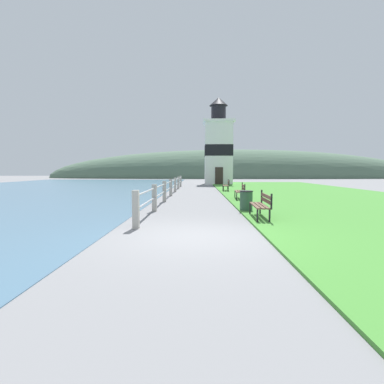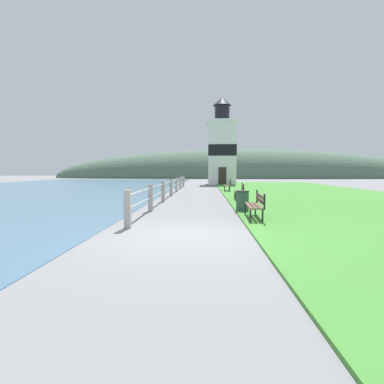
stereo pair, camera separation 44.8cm
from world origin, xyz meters
The scene contains 9 objects.
ground_plane centered at (0.00, 0.00, 0.00)m, with size 160.00×160.00×0.00m, color slate.
grass_verge centered at (7.75, 13.25, 0.03)m, with size 12.00×39.75×0.06m.
seawall_railing centered at (-1.65, 11.76, 0.62)m, with size 0.18×21.71×1.09m.
park_bench_near centered at (2.26, 2.71, 0.54)m, with size 0.55×1.89×0.94m.
park_bench_midway centered at (2.50, 9.35, 0.54)m, with size 0.61×1.96×0.94m.
park_bench_far centered at (2.33, 15.94, 0.54)m, with size 0.56×1.69×0.94m.
lighthouse centered at (2.48, 28.34, 4.30)m, with size 3.63×3.63×10.17m.
trash_bin centered at (2.04, 4.59, 0.42)m, with size 0.54×0.54×0.84m.
distant_hillside centered at (8.00, 56.50, 0.00)m, with size 80.00×16.00×12.00m.
Camera 1 is at (0.12, -7.39, 1.66)m, focal length 28.00 mm.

